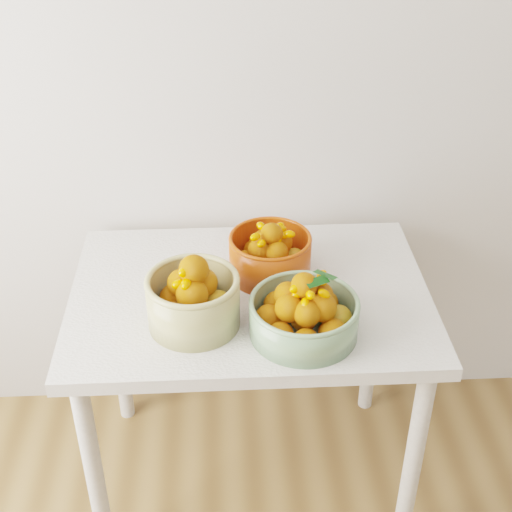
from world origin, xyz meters
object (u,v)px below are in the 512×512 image
at_px(bowl_orange, 270,254).
at_px(bowl_green, 304,313).
at_px(table, 250,318).
at_px(bowl_cream, 193,299).

bearing_deg(bowl_orange, bowl_green, -76.25).
bearing_deg(table, bowl_green, -55.94).
relative_size(bowl_green, bowl_orange, 1.38).
bearing_deg(bowl_cream, bowl_orange, 45.35).
distance_m(bowl_green, bowl_orange, 0.28).
distance_m(table, bowl_orange, 0.19).
height_order(table, bowl_orange, bowl_orange).
relative_size(table, bowl_orange, 3.71).
distance_m(table, bowl_cream, 0.27).
distance_m(table, bowl_green, 0.28).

